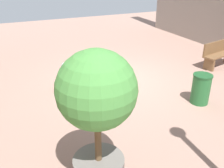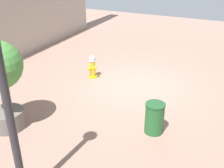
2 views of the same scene
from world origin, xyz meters
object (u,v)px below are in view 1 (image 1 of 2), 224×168
Objects in this scene: trash_bin at (201,89)px; planter_tree at (97,106)px; bench_near at (219,53)px; fire_hydrant at (66,76)px.

planter_tree is at bearing 22.18° from trash_bin.
trash_bin is at bearing 35.91° from bench_near.
bench_near is at bearing -151.51° from planter_tree.
bench_near is 2.05× the size of trash_bin.
planter_tree is 2.87× the size of trash_bin.
fire_hydrant reaches higher than trash_bin.
trash_bin is at bearing 143.04° from fire_hydrant.
bench_near is 0.71× the size of planter_tree.
bench_near reaches higher than trash_bin.
bench_near is 3.30m from trash_bin.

